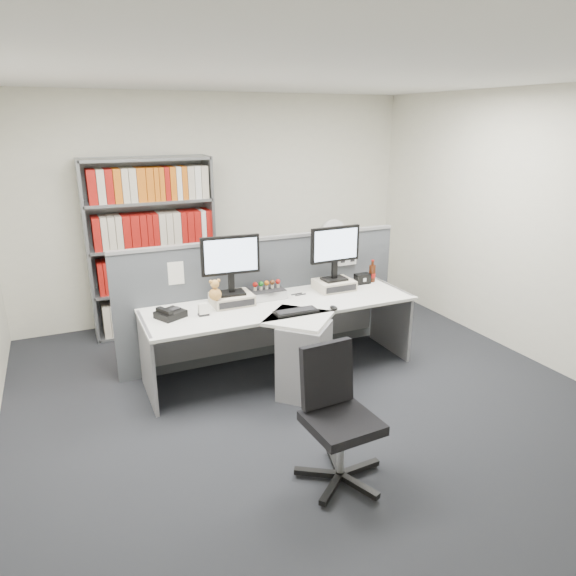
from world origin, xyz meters
name	(u,v)px	position (x,y,z in m)	size (l,w,h in m)	color
ground	(319,411)	(0.00, 0.00, 0.00)	(5.50, 5.50, 0.00)	#282A30
room_shell	(323,202)	(0.00, 0.00, 1.79)	(5.04, 5.54, 2.72)	silver
partition	(265,297)	(0.00, 1.25, 0.65)	(3.00, 0.08, 1.27)	#4C5056
desk	(290,337)	(0.00, 0.60, 0.46)	(2.60, 1.20, 0.72)	white
monitor_riser_left	(232,299)	(-0.43, 0.98, 0.77)	(0.38, 0.31, 0.10)	beige
monitor_riser_right	(334,285)	(0.67, 0.98, 0.77)	(0.38, 0.31, 0.10)	beige
monitor_left	(231,260)	(-0.43, 0.98, 1.15)	(0.55, 0.19, 0.56)	black
monitor_right	(335,249)	(0.67, 0.98, 1.15)	(0.54, 0.18, 0.55)	black
desktop_pc	(266,293)	(-0.06, 1.04, 0.76)	(0.33, 0.29, 0.09)	black
figurines	(267,284)	(-0.06, 1.03, 0.86)	(0.29, 0.05, 0.09)	beige
keyboard	(296,312)	(0.02, 0.52, 0.73)	(0.40, 0.15, 0.03)	black
mouse	(334,308)	(0.37, 0.45, 0.74)	(0.06, 0.10, 0.04)	black
desk_phone	(170,314)	(-1.04, 0.87, 0.76)	(0.29, 0.28, 0.10)	black
desk_calendar	(203,310)	(-0.76, 0.80, 0.77)	(0.09, 0.07, 0.11)	black
plush_toy	(215,291)	(-0.62, 0.87, 0.90)	(0.12, 0.12, 0.20)	#C18940
speaker	(362,279)	(1.04, 1.03, 0.77)	(0.16, 0.09, 0.11)	black
cola_bottle	(372,273)	(1.17, 1.05, 0.81)	(0.07, 0.07, 0.24)	#3F190A
shelving_unit	(152,249)	(-0.90, 2.44, 0.98)	(1.41, 0.40, 2.00)	gray
filing_cabinet	(331,289)	(1.20, 1.99, 0.35)	(0.45, 0.61, 0.70)	gray
desk_fan	(333,236)	(1.20, 1.99, 1.04)	(0.32, 0.19, 0.54)	white
office_chair	(336,412)	(-0.28, -0.78, 0.50)	(0.60, 0.62, 0.94)	silver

